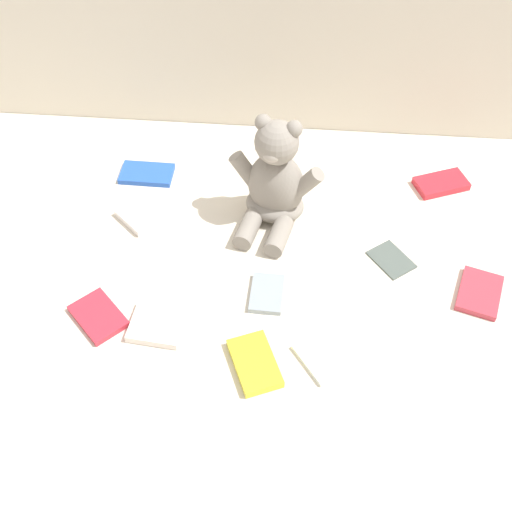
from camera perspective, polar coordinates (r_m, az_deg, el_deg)
The scene contains 13 objects.
ground_plane at distance 1.48m, azimuth -0.13°, elevation 0.40°, with size 3.20×3.20×0.00m, color silver.
backdrop_drape at distance 1.66m, azimuth 1.42°, elevation 21.43°, with size 1.68×0.03×0.69m, color beige.
teddy_bear at distance 1.50m, azimuth 1.72°, elevation 6.56°, with size 0.23×0.23×0.28m.
book_case_0 at distance 1.58m, azimuth -10.53°, elevation 3.52°, with size 0.07×0.10×0.02m, color white.
book_case_1 at distance 1.70m, azimuth 16.34°, elevation 6.28°, with size 0.07×0.13×0.02m, color red.
book_case_2 at distance 1.49m, azimuth 12.11°, elevation -0.37°, with size 0.07×0.10×0.01m, color #4F5B56.
book_case_3 at distance 1.29m, azimuth -0.12°, elevation -9.63°, with size 0.08×0.13×0.02m, color yellow.
book_case_4 at distance 1.69m, azimuth -9.81°, elevation 7.31°, with size 0.08×0.14×0.01m, color blue.
book_case_5 at distance 1.40m, azimuth -14.01°, elevation -5.28°, with size 0.08×0.12×0.01m, color #C72C3C.
book_case_6 at distance 1.48m, azimuth 19.49°, elevation -3.15°, with size 0.09×0.12×0.01m, color #C33746.
book_case_7 at distance 1.36m, azimuth -8.88°, elevation -6.13°, with size 0.10×0.11×0.02m, color white.
book_case_8 at distance 1.40m, azimuth 0.98°, elevation -3.40°, with size 0.07×0.10×0.01m, color #929FAA.
book_case_9 at distance 1.31m, azimuth 6.01°, elevation -9.04°, with size 0.08×0.11×0.01m, color white.
Camera 1 is at (0.09, -0.98, 1.11)m, focal length 44.41 mm.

